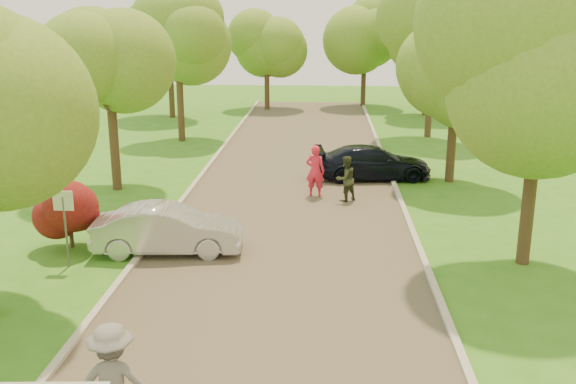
% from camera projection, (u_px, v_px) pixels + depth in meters
% --- Properties ---
extents(ground, '(100.00, 100.00, 0.00)m').
position_uv_depth(ground, '(264.00, 345.00, 13.57)').
color(ground, '#35761C').
rests_on(ground, ground).
extents(road, '(8.00, 60.00, 0.01)m').
position_uv_depth(road, '(287.00, 224.00, 21.26)').
color(road, '#4C4438').
rests_on(road, ground).
extents(curb_left, '(0.18, 60.00, 0.12)m').
position_uv_depth(curb_left, '(166.00, 220.00, 21.47)').
color(curb_left, '#B2AD9E').
rests_on(curb_left, ground).
extents(curb_right, '(0.18, 60.00, 0.12)m').
position_uv_depth(curb_right, '(410.00, 225.00, 21.02)').
color(curb_right, '#B2AD9E').
rests_on(curb_right, ground).
extents(street_sign, '(0.55, 0.06, 2.17)m').
position_uv_depth(street_sign, '(64.00, 213.00, 17.32)').
color(street_sign, '#59595E').
rests_on(street_sign, ground).
extents(red_shrub, '(1.70, 1.70, 1.95)m').
position_uv_depth(red_shrub, '(69.00, 212.00, 18.91)').
color(red_shrub, '#382619').
rests_on(red_shrub, ground).
extents(tree_l_midb, '(4.30, 4.20, 6.62)m').
position_uv_depth(tree_l_midb, '(114.00, 73.00, 24.25)').
color(tree_l_midb, '#382619').
rests_on(tree_l_midb, ground).
extents(tree_l_far, '(4.92, 4.80, 7.79)m').
position_uv_depth(tree_l_far, '(181.00, 38.00, 33.60)').
color(tree_l_far, '#382619').
rests_on(tree_l_far, ground).
extents(tree_r_mida, '(5.13, 5.00, 7.95)m').
position_uv_depth(tree_r_mida, '(552.00, 63.00, 16.48)').
color(tree_r_mida, '#382619').
rests_on(tree_r_mida, ground).
extents(tree_r_midb, '(4.51, 4.40, 7.01)m').
position_uv_depth(tree_r_midb, '(462.00, 62.00, 25.34)').
color(tree_r_midb, '#382619').
rests_on(tree_r_midb, ground).
extents(tree_r_far, '(5.33, 5.20, 8.34)m').
position_uv_depth(tree_r_far, '(438.00, 31.00, 34.66)').
color(tree_r_far, '#382619').
rests_on(tree_r_far, ground).
extents(tree_bg_a, '(5.12, 5.00, 7.72)m').
position_uv_depth(tree_bg_a, '(172.00, 36.00, 41.46)').
color(tree_bg_a, '#382619').
rests_on(tree_bg_a, ground).
extents(tree_bg_b, '(5.12, 5.00, 7.95)m').
position_uv_depth(tree_bg_b, '(433.00, 32.00, 42.37)').
color(tree_bg_b, '#382619').
rests_on(tree_bg_b, ground).
extents(tree_bg_c, '(4.92, 4.80, 7.33)m').
position_uv_depth(tree_bg_c, '(270.00, 38.00, 45.05)').
color(tree_bg_c, '#382619').
rests_on(tree_bg_c, ground).
extents(tree_bg_d, '(5.12, 5.00, 7.72)m').
position_uv_depth(tree_bg_d, '(368.00, 33.00, 46.50)').
color(tree_bg_d, '#382619').
rests_on(tree_bg_d, ground).
extents(silver_sedan, '(4.39, 1.83, 1.41)m').
position_uv_depth(silver_sedan, '(168.00, 229.00, 18.60)').
color(silver_sedan, '#AFAEB3').
rests_on(silver_sedan, ground).
extents(dark_sedan, '(5.03, 2.49, 1.40)m').
position_uv_depth(dark_sedan, '(373.00, 162.00, 26.92)').
color(dark_sedan, black).
rests_on(dark_sedan, ground).
extents(skateboarder, '(1.37, 0.91, 1.99)m').
position_uv_depth(skateboarder, '(113.00, 382.00, 10.16)').
color(skateboarder, slate).
rests_on(skateboarder, longboard).
extents(person_striped, '(0.81, 0.62, 1.99)m').
position_uv_depth(person_striped, '(315.00, 171.00, 24.26)').
color(person_striped, red).
rests_on(person_striped, ground).
extents(person_olive, '(1.05, 1.01, 1.71)m').
position_uv_depth(person_olive, '(346.00, 179.00, 23.68)').
color(person_olive, '#2F3721').
rests_on(person_olive, ground).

